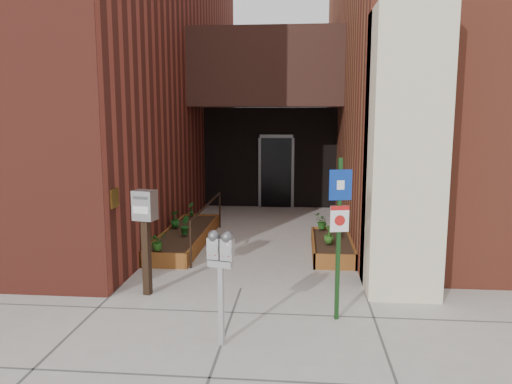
# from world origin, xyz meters

# --- Properties ---
(ground) EXTENTS (80.00, 80.00, 0.00)m
(ground) POSITION_xyz_m (0.00, 0.00, 0.00)
(ground) COLOR #9E9991
(ground) RESTS_ON ground
(architecture) EXTENTS (20.00, 14.60, 10.00)m
(architecture) POSITION_xyz_m (-0.18, 6.89, 4.98)
(architecture) COLOR maroon
(architecture) RESTS_ON ground
(planter_left) EXTENTS (0.90, 3.60, 0.30)m
(planter_left) POSITION_xyz_m (-1.55, 2.70, 0.13)
(planter_left) COLOR brown
(planter_left) RESTS_ON ground
(planter_right) EXTENTS (0.80, 2.20, 0.30)m
(planter_right) POSITION_xyz_m (1.60, 2.20, 0.13)
(planter_right) COLOR brown
(planter_right) RESTS_ON ground
(handrail) EXTENTS (0.04, 3.34, 0.90)m
(handrail) POSITION_xyz_m (-1.05, 2.65, 0.75)
(handrail) COLOR black
(handrail) RESTS_ON ground
(parking_meter) EXTENTS (0.34, 0.19, 1.45)m
(parking_meter) POSITION_xyz_m (0.01, -2.01, 1.12)
(parking_meter) COLOR #B0B0B3
(parking_meter) RESTS_ON ground
(sign_post) EXTENTS (0.30, 0.10, 2.25)m
(sign_post) POSITION_xyz_m (1.48, -1.10, 1.38)
(sign_post) COLOR #153914
(sign_post) RESTS_ON ground
(payment_dropbox) EXTENTS (0.38, 0.31, 1.67)m
(payment_dropbox) POSITION_xyz_m (-1.43, -0.39, 1.20)
(payment_dropbox) COLOR black
(payment_dropbox) RESTS_ON ground
(shrub_left_a) EXTENTS (0.45, 0.45, 0.35)m
(shrub_left_a) POSITION_xyz_m (-1.70, 1.10, 0.48)
(shrub_left_a) COLOR #265E1B
(shrub_left_a) RESTS_ON planter_left
(shrub_left_b) EXTENTS (0.26, 0.26, 0.39)m
(shrub_left_b) POSITION_xyz_m (-1.48, 2.33, 0.50)
(shrub_left_b) COLOR #175119
(shrub_left_b) RESTS_ON planter_left
(shrub_left_c) EXTENTS (0.30, 0.30, 0.38)m
(shrub_left_c) POSITION_xyz_m (-1.85, 2.99, 0.49)
(shrub_left_c) COLOR #164F19
(shrub_left_c) RESTS_ON planter_left
(shrub_left_d) EXTENTS (0.26, 0.26, 0.35)m
(shrub_left_d) POSITION_xyz_m (-1.77, 4.26, 0.47)
(shrub_left_d) COLOR #1C631E
(shrub_left_d) RESTS_ON planter_left
(shrub_right_a) EXTENTS (0.26, 0.26, 0.36)m
(shrub_right_a) POSITION_xyz_m (1.52, 1.90, 0.48)
(shrub_right_a) COLOR #2A621C
(shrub_right_a) RESTS_ON planter_right
(shrub_right_b) EXTENTS (0.25, 0.25, 0.35)m
(shrub_right_b) POSITION_xyz_m (1.76, 2.63, 0.47)
(shrub_right_b) COLOR #255E1A
(shrub_right_b) RESTS_ON planter_right
(shrub_right_c) EXTENTS (0.43, 0.43, 0.34)m
(shrub_right_c) POSITION_xyz_m (1.42, 3.10, 0.47)
(shrub_right_c) COLOR #1E5117
(shrub_right_c) RESTS_ON planter_right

